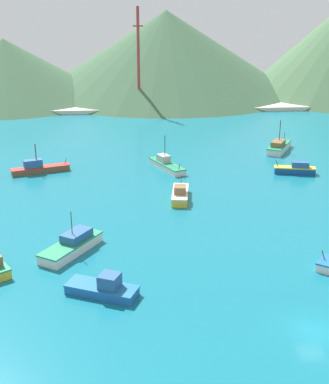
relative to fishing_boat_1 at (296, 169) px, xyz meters
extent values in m
cube|color=#146B7F|center=(-14.45, -18.36, -1.12)|extent=(260.00, 280.00, 0.50)
cube|color=#14478C|center=(-0.18, 0.04, -0.33)|extent=(7.61, 3.49, 1.08)
cube|color=gold|center=(-0.18, 0.04, 0.31)|extent=(7.76, 3.56, 0.20)
cube|color=#28568C|center=(0.72, -0.16, 0.91)|extent=(3.33, 2.07, 1.02)
cylinder|color=#4C3823|center=(-3.41, 0.78, 0.96)|extent=(0.64, 0.26, 1.46)
cube|color=#1E5BA8|center=(-34.63, -39.92, -0.45)|extent=(8.07, 5.60, 0.84)
cube|color=#1E669E|center=(-34.63, -39.92, 0.07)|extent=(8.23, 5.72, 0.20)
cube|color=#28568C|center=(-33.76, -40.31, 0.91)|extent=(2.69, 2.69, 1.49)
cylinder|color=#4C3823|center=(-8.83, -36.11, 0.70)|extent=(0.51, 0.44, 1.26)
cube|color=silver|center=(-38.76, -29.50, -0.30)|extent=(7.67, 9.52, 1.13)
cube|color=#238C5B|center=(-38.76, -29.50, 0.37)|extent=(7.82, 9.71, 0.20)
cube|color=#28568C|center=(-38.12, -28.51, 0.99)|extent=(4.13, 4.65, 1.05)
cylinder|color=#4C3823|center=(-38.56, -29.19, 3.01)|extent=(0.11, 0.11, 2.98)
cube|color=silver|center=(1.75, 16.21, -0.23)|extent=(7.74, 10.40, 1.29)
cube|color=#238C5B|center=(1.75, 16.21, 0.52)|extent=(7.89, 10.61, 0.20)
cube|color=brown|center=(1.11, 15.10, 1.13)|extent=(4.10, 4.85, 1.03)
cylinder|color=#4C3823|center=(4.07, 20.22, 1.32)|extent=(0.47, 0.69, 1.74)
cylinder|color=#4C3823|center=(1.54, 15.85, 3.77)|extent=(0.17, 0.17, 4.24)
cube|color=silver|center=(-23.63, 4.82, -0.37)|extent=(6.41, 10.52, 1.00)
cube|color=#238C5B|center=(-23.63, 4.82, 0.23)|extent=(6.54, 10.73, 0.20)
cube|color=#B2ADA3|center=(-24.16, 6.01, 0.99)|extent=(2.73, 3.14, 1.31)
cylinder|color=#4C3823|center=(-21.75, 0.53, 0.83)|extent=(0.35, 0.59, 1.36)
cylinder|color=#4C3823|center=(-23.95, 5.53, 3.60)|extent=(0.15, 0.15, 3.92)
cube|color=brown|center=(-47.40, 4.83, -0.41)|extent=(10.71, 5.32, 0.92)
cube|color=red|center=(-47.40, 4.83, 0.15)|extent=(10.92, 5.43, 0.20)
cube|color=#28568C|center=(-48.66, 4.41, 0.98)|extent=(3.69, 2.56, 1.46)
cylinder|color=#4C3823|center=(-42.88, 6.32, 0.69)|extent=(0.56, 0.29, 1.25)
cylinder|color=#4C3823|center=(-48.02, 4.62, 3.19)|extent=(0.19, 0.19, 2.95)
cube|color=gold|center=(-22.95, -11.62, -0.29)|extent=(3.59, 8.19, 1.17)
cube|color=white|center=(-22.95, -11.62, 0.40)|extent=(3.67, 8.36, 0.20)
cube|color=brown|center=(-23.10, -12.60, 1.09)|extent=(2.14, 2.50, 1.19)
cylinder|color=#4C3823|center=(-22.41, -8.10, 1.12)|extent=(0.22, 0.68, 1.58)
cube|color=beige|center=(-14.45, 68.07, -0.27)|extent=(247.00, 14.68, 1.20)
cone|color=#3D6042|center=(-70.01, 89.16, 9.13)|extent=(70.93, 70.93, 20.00)
cone|color=#3D6042|center=(-15.37, 100.30, 13.55)|extent=(95.64, 95.64, 28.83)
cylinder|color=#B7332D|center=(-26.57, 65.54, 14.04)|extent=(0.84, 0.84, 29.82)
cylinder|color=#B7332D|center=(-26.57, 65.54, 23.58)|extent=(2.98, 0.42, 0.42)
cylinder|color=#B7332D|center=(-26.57, 65.54, 17.62)|extent=(0.42, 2.39, 0.42)
camera|label=1|loc=(-32.00, -88.03, 27.86)|focal=47.64mm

